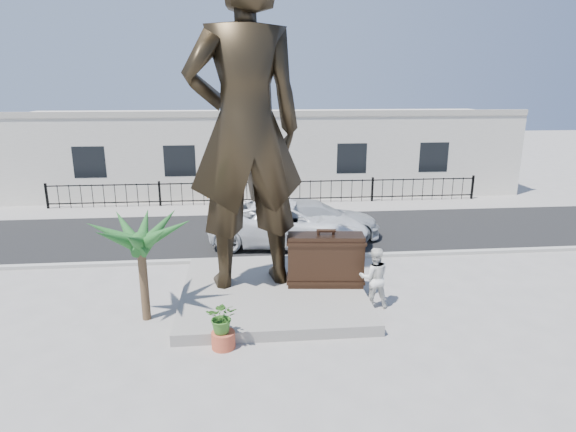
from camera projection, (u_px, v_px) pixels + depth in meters
name	position (u px, v px, depth m)	size (l,w,h in m)	color
ground	(295.00, 320.00, 12.72)	(100.00, 100.00, 0.00)	#9E9991
street	(275.00, 231.00, 20.40)	(40.00, 7.00, 0.01)	black
curb	(281.00, 258.00, 17.02)	(40.00, 0.25, 0.12)	#A5A399
far_sidewalk	(269.00, 207.00, 24.24)	(40.00, 2.50, 0.02)	#9E9991
plinth	(273.00, 292.00, 14.08)	(5.20, 5.20, 0.30)	gray
fence	(268.00, 192.00, 24.85)	(22.00, 0.10, 1.20)	black
building	(264.00, 151.00, 28.45)	(28.00, 7.00, 4.40)	silver
statue	(245.00, 129.00, 13.24)	(3.30, 2.17, 9.06)	#2C2316
suitcase	(325.00, 260.00, 14.01)	(2.19, 0.70, 1.54)	black
tourist	(374.00, 277.00, 13.28)	(0.84, 0.65, 1.73)	white
car_white	(289.00, 223.00, 18.52)	(2.81, 6.08, 1.69)	white
car_silver	(313.00, 220.00, 19.16)	(2.16, 5.32, 1.54)	#B9BDBE
worker	(218.00, 192.00, 23.74)	(1.10, 0.63, 1.70)	orange
palm_tree	(147.00, 319.00, 12.77)	(1.80, 1.80, 3.20)	#1E521F
planter	(223.00, 340.00, 11.33)	(0.56, 0.56, 0.40)	#BC4D31
shrub	(222.00, 317.00, 11.17)	(0.71, 0.62, 0.79)	#366C23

